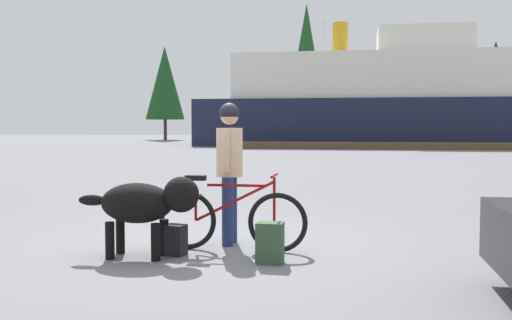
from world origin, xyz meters
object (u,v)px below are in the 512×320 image
Objects in this scene: backpack at (270,243)px; bicycle at (231,219)px; sailboat_moored at (324,137)px; dog at (146,203)px; handbag_pannier at (172,240)px; ferry_boat at (386,102)px; person_cyclist at (229,159)px.

bicycle is at bearing 135.15° from backpack.
sailboat_moored reaches higher than bicycle.
sailboat_moored is (-0.29, 40.47, -0.09)m from dog.
ferry_boat is (4.09, 37.08, 2.97)m from handbag_pannier.
ferry_boat reaches higher than backpack.
person_cyclist is 1.25× the size of dog.
person_cyclist is at bearing 124.67° from backpack.
sailboat_moored reaches higher than ferry_boat.
ferry_boat is at bearing 84.59° from bicycle.
sailboat_moored is (-4.61, 3.21, -2.63)m from ferry_boat.
person_cyclist is 1.23m from handbag_pannier.
dog is 1.44m from backpack.
person_cyclist is at bearing 104.11° from bicycle.
sailboat_moored is at bearing 92.36° from backpack.
backpack is at bearing -87.64° from sailboat_moored.
handbag_pannier is at bearing 36.59° from dog.
handbag_pannier is at bearing -89.26° from sailboat_moored.
backpack is at bearing -1.77° from dog.
backpack is (0.54, -0.54, -0.16)m from bicycle.
backpack is 0.05× the size of sailboat_moored.
person_cyclist is 1.39m from backpack.
handbag_pannier is 0.01× the size of ferry_boat.
handbag_pannier is at bearing -126.18° from person_cyclist.
dog is 4.02× the size of handbag_pannier.
ferry_boat is (3.48, 36.76, 2.77)m from bicycle.
sailboat_moored reaches higher than person_cyclist.
handbag_pannier is 0.04× the size of sailboat_moored.
bicycle is 5.09× the size of handbag_pannier.
person_cyclist is 39.61m from sailboat_moored.
ferry_boat is 6.21m from sailboat_moored.
sailboat_moored is (-1.67, 40.51, 0.29)m from backpack.
person_cyclist is at bearing 49.54° from dog.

